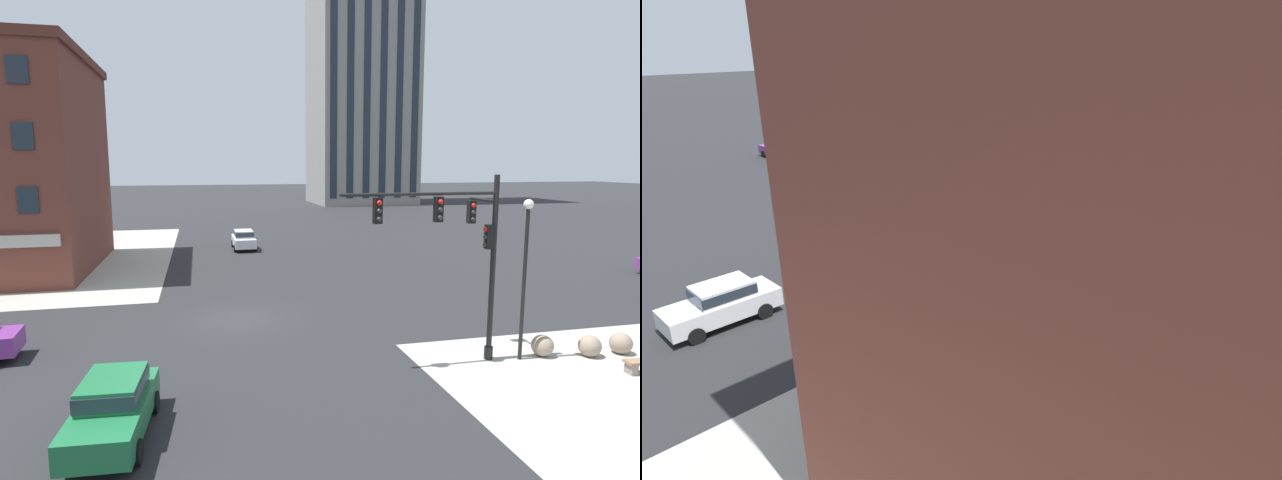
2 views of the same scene
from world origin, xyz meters
The scene contains 8 objects.
ground_plane centered at (0.00, 0.00, 0.00)m, with size 320.00×320.00×0.00m, color #262628.
traffic_signal_main centered at (7.75, -7.03, 4.52)m, with size 6.07×2.09×6.98m.
bollard_sphere_curb_a centered at (11.05, -7.43, 0.42)m, with size 0.83×0.83×0.83m, color gray.
bollard_sphere_curb_b centered at (12.80, -7.89, 0.42)m, with size 0.83×0.83×0.83m, color gray.
bollard_sphere_curb_c centered at (14.21, -7.91, 0.42)m, with size 0.83×0.83×0.83m, color gray.
street_lamp_corner_near centered at (10.00, -7.53, 3.76)m, with size 0.36×0.36×6.09m.
car_main_southbound_near centered at (-4.11, -9.96, 0.92)m, with size 2.14×4.52×1.68m.
car_cross_eastbound centered at (1.97, 20.35, 0.92)m, with size 1.93×4.42×1.68m.
Camera 1 is at (-1.67, -23.86, 7.37)m, focal length 28.72 mm.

